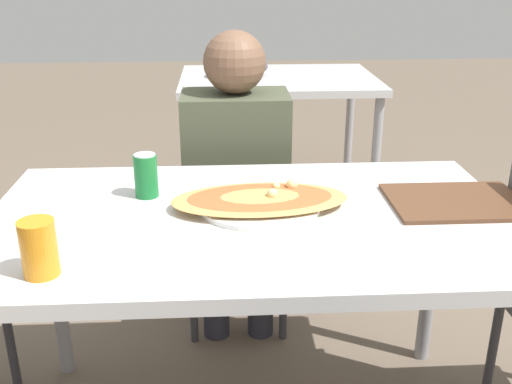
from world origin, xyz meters
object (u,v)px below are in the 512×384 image
object	(u,v)px
soda_can	(146,175)
drink_glass	(39,248)
chair_far_seated	(236,201)
dining_table	(252,239)
pizza_main	(260,201)
person_seated	(236,162)

from	to	relation	value
soda_can	drink_glass	distance (m)	0.47
chair_far_seated	drink_glass	world-z (taller)	drink_glass
dining_table	pizza_main	xyz separation A→B (m)	(0.03, 0.06, 0.09)
chair_far_seated	pizza_main	bearing A→B (deg)	94.42
soda_can	pizza_main	bearing A→B (deg)	-17.32
soda_can	drink_glass	bearing A→B (deg)	-111.70
person_seated	drink_glass	world-z (taller)	person_seated
pizza_main	soda_can	world-z (taller)	soda_can
dining_table	chair_far_seated	xyz separation A→B (m)	(-0.03, 0.74, -0.20)
dining_table	person_seated	size ratio (longest dim) A/B	1.22
person_seated	pizza_main	size ratio (longest dim) A/B	2.32
soda_can	person_seated	bearing A→B (deg)	60.76
dining_table	person_seated	bearing A→B (deg)	92.34
soda_can	dining_table	bearing A→B (deg)	-27.99
person_seated	soda_can	xyz separation A→B (m)	(-0.26, -0.47, 0.13)
chair_far_seated	person_seated	xyz separation A→B (m)	(-0.00, -0.11, 0.20)
pizza_main	drink_glass	distance (m)	0.60
person_seated	drink_glass	xyz separation A→B (m)	(-0.44, -0.91, 0.13)
person_seated	soda_can	size ratio (longest dim) A/B	9.19
dining_table	drink_glass	size ratio (longest dim) A/B	11.15
person_seated	pizza_main	distance (m)	0.58
drink_glass	soda_can	bearing A→B (deg)	68.30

